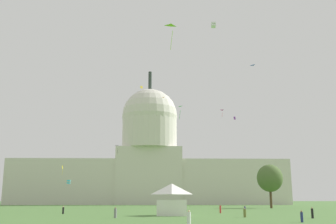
% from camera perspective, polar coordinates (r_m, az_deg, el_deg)
% --- Properties ---
extents(capitol_building, '(136.15, 28.20, 68.01)m').
position_cam_1_polar(capitol_building, '(199.58, -2.72, -7.16)').
color(capitol_building, beige).
rests_on(capitol_building, ground_plane).
extents(event_tent, '(5.81, 6.03, 5.74)m').
position_cam_1_polar(event_tent, '(74.06, 0.55, -12.50)').
color(event_tent, white).
rests_on(event_tent, ground_plane).
extents(tree_east_near, '(11.05, 11.10, 13.72)m').
position_cam_1_polar(tree_east_near, '(132.18, 14.46, -9.23)').
color(tree_east_near, '#4C3823').
rests_on(tree_east_near, ground_plane).
extents(person_black_edge_west, '(0.50, 0.50, 1.56)m').
position_cam_1_polar(person_black_edge_west, '(84.48, -14.87, -13.53)').
color(person_black_edge_west, black).
rests_on(person_black_edge_west, ground_plane).
extents(person_grey_back_center, '(0.46, 0.46, 1.70)m').
position_cam_1_polar(person_grey_back_center, '(65.84, -7.60, -14.24)').
color(person_grey_back_center, gray).
rests_on(person_grey_back_center, ground_plane).
extents(person_white_mid_right, '(0.49, 0.49, 1.71)m').
position_cam_1_polar(person_white_mid_right, '(48.80, 3.02, -15.04)').
color(person_white_mid_right, silver).
rests_on(person_white_mid_right, ground_plane).
extents(person_navy_near_tree_west, '(0.42, 0.42, 1.54)m').
position_cam_1_polar(person_navy_near_tree_west, '(56.49, 18.72, -14.11)').
color(person_navy_near_tree_west, navy).
rests_on(person_navy_near_tree_west, ground_plane).
extents(person_red_near_tree_east, '(0.36, 0.36, 1.75)m').
position_cam_1_polar(person_red_near_tree_east, '(87.07, 7.56, -13.72)').
color(person_red_near_tree_east, red).
rests_on(person_red_near_tree_east, ground_plane).
extents(person_black_mid_left, '(0.51, 0.51, 1.73)m').
position_cam_1_polar(person_black_mid_left, '(67.99, 20.09, -13.53)').
color(person_black_mid_left, black).
rests_on(person_black_mid_left, ground_plane).
extents(person_olive_aisle_center, '(0.57, 0.57, 1.55)m').
position_cam_1_polar(person_olive_aisle_center, '(68.76, 11.01, -14.10)').
color(person_olive_aisle_center, olive).
rests_on(person_olive_aisle_center, ground_plane).
extents(person_navy_front_right, '(0.49, 0.49, 1.65)m').
position_cam_1_polar(person_navy_front_right, '(84.59, 11.02, -13.68)').
color(person_navy_front_right, navy).
rests_on(person_navy_front_right, ground_plane).
extents(kite_gold_high, '(0.75, 0.80, 0.91)m').
position_cam_1_polar(kite_gold_high, '(120.10, -3.85, 3.59)').
color(kite_gold_high, gold).
extents(kite_green_mid, '(1.41, 1.53, 3.25)m').
position_cam_1_polar(kite_green_mid, '(106.27, 1.49, 0.50)').
color(kite_green_mid, green).
extents(kite_lime_mid, '(1.65, 1.04, 4.27)m').
position_cam_1_polar(kite_lime_mid, '(67.17, 0.45, 12.19)').
color(kite_lime_mid, '#8CD133').
extents(kite_magenta_high, '(1.52, 1.22, 2.87)m').
position_cam_1_polar(kite_magenta_high, '(177.07, 7.84, 0.01)').
color(kite_magenta_high, '#D1339E').
extents(kite_black_mid, '(1.85, 1.24, 3.65)m').
position_cam_1_polar(kite_black_mid, '(180.96, -7.29, -5.02)').
color(kite_black_mid, black).
extents(kite_orange_mid, '(1.31, 1.27, 0.20)m').
position_cam_1_polar(kite_orange_mid, '(126.33, -0.54, 1.95)').
color(kite_orange_mid, orange).
extents(kite_white_high, '(0.98, 1.06, 1.22)m').
position_cam_1_polar(kite_white_high, '(91.25, 6.57, 12.36)').
color(kite_white_high, white).
extents(kite_blue_high, '(1.70, 1.79, 0.22)m').
position_cam_1_polar(kite_blue_high, '(141.55, 12.24, 6.38)').
color(kite_blue_high, blue).
extents(kite_yellow_low, '(0.49, 1.20, 3.82)m').
position_cam_1_polar(kite_yellow_low, '(167.17, -14.98, -7.79)').
color(kite_yellow_low, yellow).
extents(kite_violet_mid, '(0.76, 0.64, 1.04)m').
position_cam_1_polar(kite_violet_mid, '(134.50, 9.59, -0.87)').
color(kite_violet_mid, purple).
extents(kite_cyan_low, '(1.11, 1.10, 1.30)m').
position_cam_1_polar(kite_cyan_low, '(144.35, -14.13, -9.74)').
color(kite_cyan_low, '#33BCDB').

